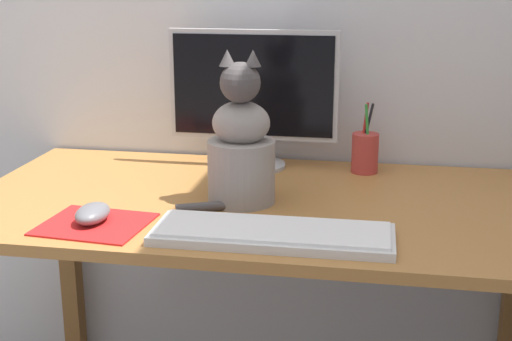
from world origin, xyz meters
TOP-DOWN VIEW (x-y plane):
  - desk at (0.00, 0.00)m, footprint 1.35×0.72m
  - monitor at (-0.07, 0.26)m, footprint 0.44×0.17m
  - keyboard at (0.06, -0.24)m, footprint 0.47×0.17m
  - mousepad_left at (-0.31, -0.23)m, footprint 0.23×0.20m
  - computer_mouse_left at (-0.32, -0.22)m, footprint 0.07×0.10m
  - cat at (-0.04, -0.03)m, footprint 0.21×0.20m
  - pen_cup at (0.23, 0.26)m, footprint 0.07×0.07m

SIDE VIEW (x-z plane):
  - desk at x=0.00m, z-range 0.26..0.97m
  - mousepad_left at x=-0.31m, z-range 0.71..0.71m
  - keyboard at x=0.06m, z-range 0.71..0.73m
  - computer_mouse_left at x=-0.32m, z-range 0.71..0.75m
  - pen_cup at x=0.23m, z-range 0.67..0.85m
  - cat at x=-0.04m, z-range 0.67..1.01m
  - monitor at x=-0.07m, z-range 0.72..1.08m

